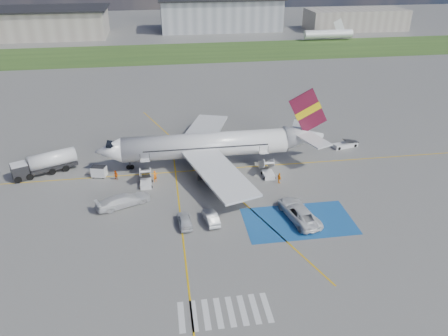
{
  "coord_description": "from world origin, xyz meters",
  "views": [
    {
      "loc": [
        -6.55,
        -48.82,
        31.92
      ],
      "look_at": [
        1.71,
        5.51,
        3.5
      ],
      "focal_mm": 35.0,
      "sensor_mm": 36.0,
      "label": 1
    }
  ],
  "objects_px": {
    "airliner": "(215,144)",
    "van_white_a": "(299,210)",
    "fuel_tanker": "(45,165)",
    "belt_loader": "(345,145)",
    "car_silver_b": "(211,217)",
    "van_white_b": "(123,199)",
    "car_silver_a": "(185,220)",
    "gpu_cart": "(99,172)"
  },
  "relations": [
    {
      "from": "fuel_tanker",
      "to": "belt_loader",
      "type": "height_order",
      "value": "fuel_tanker"
    },
    {
      "from": "gpu_cart",
      "to": "van_white_b",
      "type": "height_order",
      "value": "van_white_b"
    },
    {
      "from": "airliner",
      "to": "belt_loader",
      "type": "distance_m",
      "value": 23.89
    },
    {
      "from": "car_silver_b",
      "to": "van_white_a",
      "type": "distance_m",
      "value": 11.41
    },
    {
      "from": "fuel_tanker",
      "to": "car_silver_b",
      "type": "relative_size",
      "value": 2.27
    },
    {
      "from": "fuel_tanker",
      "to": "van_white_b",
      "type": "height_order",
      "value": "fuel_tanker"
    },
    {
      "from": "belt_loader",
      "to": "car_silver_b",
      "type": "relative_size",
      "value": 1.14
    },
    {
      "from": "car_silver_a",
      "to": "van_white_b",
      "type": "bearing_deg",
      "value": -41.33
    },
    {
      "from": "airliner",
      "to": "belt_loader",
      "type": "bearing_deg",
      "value": 7.27
    },
    {
      "from": "airliner",
      "to": "van_white_b",
      "type": "bearing_deg",
      "value": -142.41
    },
    {
      "from": "car_silver_a",
      "to": "van_white_b",
      "type": "height_order",
      "value": "van_white_b"
    },
    {
      "from": "gpu_cart",
      "to": "van_white_a",
      "type": "xyz_separation_m",
      "value": [
        26.74,
        -15.42,
        0.37
      ]
    },
    {
      "from": "fuel_tanker",
      "to": "car_silver_b",
      "type": "distance_m",
      "value": 29.33
    },
    {
      "from": "van_white_a",
      "to": "van_white_b",
      "type": "height_order",
      "value": "van_white_a"
    },
    {
      "from": "car_silver_a",
      "to": "van_white_a",
      "type": "xyz_separation_m",
      "value": [
        14.75,
        -0.6,
        0.46
      ]
    },
    {
      "from": "van_white_a",
      "to": "car_silver_b",
      "type": "bearing_deg",
      "value": -14.69
    },
    {
      "from": "gpu_cart",
      "to": "airliner",
      "type": "bearing_deg",
      "value": 20.65
    },
    {
      "from": "van_white_b",
      "to": "car_silver_a",
      "type": "bearing_deg",
      "value": -148.73
    },
    {
      "from": "airliner",
      "to": "van_white_a",
      "type": "distance_m",
      "value": 19.43
    },
    {
      "from": "van_white_b",
      "to": "gpu_cart",
      "type": "bearing_deg",
      "value": 2.69
    },
    {
      "from": "van_white_b",
      "to": "van_white_a",
      "type": "bearing_deg",
      "value": -127.98
    },
    {
      "from": "airliner",
      "to": "gpu_cart",
      "type": "xyz_separation_m",
      "value": [
        -18.07,
        -1.83,
        -2.58
      ]
    },
    {
      "from": "car_silver_a",
      "to": "car_silver_b",
      "type": "xyz_separation_m",
      "value": [
        3.37,
        0.19,
        -0.01
      ]
    },
    {
      "from": "car_silver_b",
      "to": "van_white_b",
      "type": "bearing_deg",
      "value": -35.02
    },
    {
      "from": "van_white_a",
      "to": "van_white_b",
      "type": "bearing_deg",
      "value": -26.73
    },
    {
      "from": "van_white_a",
      "to": "van_white_b",
      "type": "xyz_separation_m",
      "value": [
        -22.64,
        6.49,
        -0.08
      ]
    },
    {
      "from": "belt_loader",
      "to": "car_silver_b",
      "type": "xyz_separation_m",
      "value": [
        -26.22,
        -19.46,
        0.35
      ]
    },
    {
      "from": "fuel_tanker",
      "to": "car_silver_a",
      "type": "xyz_separation_m",
      "value": [
        20.33,
        -17.46,
        -0.65
      ]
    },
    {
      "from": "belt_loader",
      "to": "van_white_a",
      "type": "relative_size",
      "value": 0.78
    },
    {
      "from": "fuel_tanker",
      "to": "van_white_b",
      "type": "relative_size",
      "value": 1.74
    },
    {
      "from": "airliner",
      "to": "van_white_a",
      "type": "bearing_deg",
      "value": -63.32
    },
    {
      "from": "gpu_cart",
      "to": "van_white_b",
      "type": "xyz_separation_m",
      "value": [
        4.1,
        -8.93,
        0.28
      ]
    },
    {
      "from": "airliner",
      "to": "fuel_tanker",
      "type": "height_order",
      "value": "airliner"
    },
    {
      "from": "airliner",
      "to": "car_silver_b",
      "type": "xyz_separation_m",
      "value": [
        -2.71,
        -16.46,
        -2.69
      ]
    },
    {
      "from": "airliner",
      "to": "car_silver_a",
      "type": "distance_m",
      "value": 17.93
    },
    {
      "from": "belt_loader",
      "to": "van_white_b",
      "type": "relative_size",
      "value": 0.87
    },
    {
      "from": "airliner",
      "to": "fuel_tanker",
      "type": "bearing_deg",
      "value": 178.24
    },
    {
      "from": "gpu_cart",
      "to": "fuel_tanker",
      "type": "bearing_deg",
      "value": 177.25
    },
    {
      "from": "car_silver_b",
      "to": "van_white_b",
      "type": "height_order",
      "value": "van_white_b"
    },
    {
      "from": "car_silver_b",
      "to": "van_white_a",
      "type": "bearing_deg",
      "value": 167.87
    },
    {
      "from": "gpu_cart",
      "to": "van_white_a",
      "type": "bearing_deg",
      "value": -15.1
    },
    {
      "from": "gpu_cart",
      "to": "car_silver_b",
      "type": "distance_m",
      "value": 21.22
    }
  ]
}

